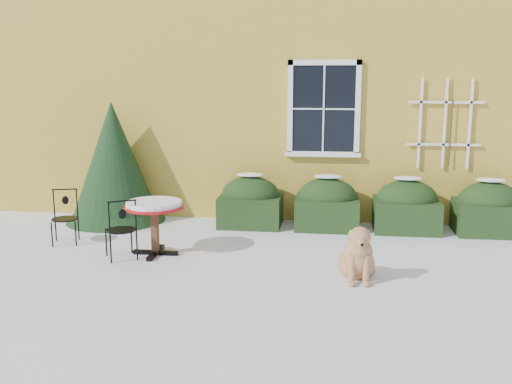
# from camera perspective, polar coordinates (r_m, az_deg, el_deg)

# --- Properties ---
(ground) EXTENTS (80.00, 80.00, 0.00)m
(ground) POSITION_cam_1_polar(r_m,az_deg,el_deg) (7.37, -1.03, -8.40)
(ground) COLOR white
(ground) RESTS_ON ground
(house) EXTENTS (12.40, 8.40, 6.40)m
(house) POSITION_cam_1_polar(r_m,az_deg,el_deg) (13.92, 3.34, 14.28)
(house) COLOR gold
(house) RESTS_ON ground
(hedge_row) EXTENTS (4.95, 0.80, 0.91)m
(hedge_row) POSITION_cam_1_polar(r_m,az_deg,el_deg) (9.65, 10.98, -1.37)
(hedge_row) COLOR black
(hedge_row) RESTS_ON ground
(evergreen_shrub) EXTENTS (1.74, 1.74, 2.10)m
(evergreen_shrub) POSITION_cam_1_polar(r_m,az_deg,el_deg) (10.30, -13.99, 1.81)
(evergreen_shrub) COLOR black
(evergreen_shrub) RESTS_ON ground
(bistro_table) EXTENTS (0.84, 0.84, 0.78)m
(bistro_table) POSITION_cam_1_polar(r_m,az_deg,el_deg) (8.18, -10.15, -1.82)
(bistro_table) COLOR black
(bistro_table) RESTS_ON ground
(patio_chair_near) EXTENTS (0.53, 0.52, 0.86)m
(patio_chair_near) POSITION_cam_1_polar(r_m,az_deg,el_deg) (8.14, -13.33, -3.60)
(patio_chair_near) COLOR black
(patio_chair_near) RESTS_ON ground
(patio_chair_far) EXTENTS (0.46, 0.45, 0.82)m
(patio_chair_far) POSITION_cam_1_polar(r_m,az_deg,el_deg) (9.18, -18.56, -2.36)
(patio_chair_far) COLOR black
(patio_chair_far) RESTS_ON ground
(dog) EXTENTS (0.51, 0.84, 0.75)m
(dog) POSITION_cam_1_polar(r_m,az_deg,el_deg) (7.24, 10.12, -6.41)
(dog) COLOR tan
(dog) RESTS_ON ground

